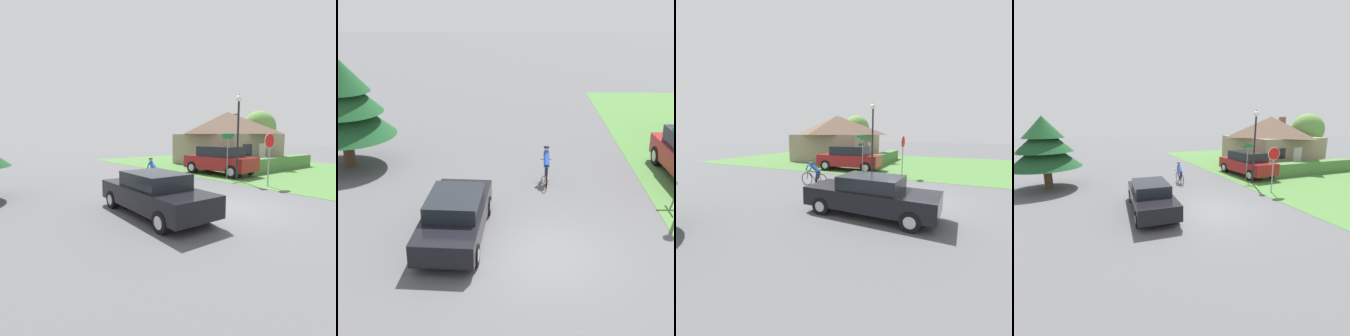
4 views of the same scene
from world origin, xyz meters
TOP-DOWN VIEW (x-y plane):
  - ground_plane at (0.00, 0.00)m, footprint 140.00×140.00m
  - grass_verge_right at (12.12, 4.00)m, footprint 16.00×36.00m
  - cottage_house at (12.03, 9.88)m, footprint 7.73×8.11m
  - hedge_row at (11.23, 4.47)m, footprint 9.65×0.90m
  - sedan_left_lane at (-2.59, 0.93)m, footprint 1.98×4.66m
  - cyclist at (0.39, 5.24)m, footprint 0.44×1.68m
  - parked_suv_right at (6.25, 5.74)m, footprint 2.30×4.93m
  - stop_sign at (4.88, 1.32)m, footprint 0.78×0.09m
  - street_lamp at (5.14, 3.48)m, footprint 0.36×0.36m
  - street_name_sign at (5.16, 4.21)m, footprint 0.90×0.90m
  - conifer_tall_near at (-7.93, 6.87)m, footprint 4.17×4.17m
  - deciduous_tree_right at (16.69, 9.53)m, footprint 3.32×3.32m

SIDE VIEW (x-z plane):
  - ground_plane at x=0.00m, z-range 0.00..0.00m
  - grass_verge_right at x=12.12m, z-range 0.00..0.01m
  - hedge_row at x=11.23m, z-range 0.00..1.01m
  - cyclist at x=0.39m, z-range -0.04..1.44m
  - sedan_left_lane at x=-2.59m, z-range 0.00..1.42m
  - parked_suv_right at x=6.25m, z-range 0.02..1.92m
  - street_name_sign at x=5.16m, z-range 0.52..3.27m
  - stop_sign at x=4.88m, z-range 0.59..3.33m
  - cottage_house at x=12.03m, z-range 0.09..4.91m
  - conifer_tall_near at x=-7.93m, z-range 0.45..5.02m
  - deciduous_tree_right at x=16.69m, z-range 0.83..6.00m
  - street_lamp at x=5.14m, z-range 0.96..5.93m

